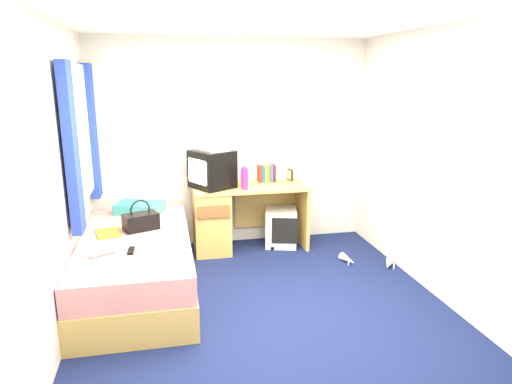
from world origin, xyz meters
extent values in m
plane|color=#0C1438|center=(0.00, 0.00, 0.00)|extent=(3.40, 3.40, 0.00)
plane|color=white|center=(0.00, 0.00, 2.40)|extent=(3.40, 3.40, 0.00)
plane|color=silver|center=(0.00, 1.70, 1.20)|extent=(3.20, 0.00, 3.20)
plane|color=silver|center=(0.00, -1.70, 1.20)|extent=(3.20, 0.00, 3.20)
plane|color=silver|center=(-1.60, 0.00, 1.20)|extent=(0.00, 3.40, 3.40)
plane|color=silver|center=(1.60, 0.00, 1.20)|extent=(0.00, 3.40, 3.40)
cube|color=tan|center=(-1.10, 0.54, 0.15)|extent=(1.00, 2.00, 0.30)
cube|color=brown|center=(-0.60, 0.14, 0.16)|extent=(0.02, 0.70, 0.18)
cube|color=white|center=(-1.10, 0.54, 0.42)|extent=(0.98, 1.98, 0.24)
cube|color=#1A59AA|center=(-1.08, 1.32, 0.59)|extent=(0.57, 0.46, 0.11)
cube|color=tan|center=(0.15, 1.42, 0.73)|extent=(1.30, 0.55, 0.03)
cube|color=tan|center=(-0.30, 1.42, 0.36)|extent=(0.40, 0.52, 0.72)
cube|color=tan|center=(0.78, 1.42, 0.36)|extent=(0.04, 0.52, 0.72)
cube|color=tan|center=(0.40, 1.67, 0.45)|extent=(0.78, 0.03, 0.55)
cube|color=silver|center=(0.53, 1.43, 0.22)|extent=(0.44, 0.44, 0.45)
cube|color=black|center=(-0.28, 1.44, 0.96)|extent=(0.55, 0.56, 0.42)
cube|color=#F0ED97|center=(-0.45, 1.34, 0.96)|extent=(0.18, 0.28, 0.26)
cube|color=silver|center=(-0.28, 1.44, 1.21)|extent=(0.41, 0.45, 0.07)
cube|color=maroon|center=(0.30, 1.60, 0.85)|extent=(0.03, 0.13, 0.20)
cube|color=navy|center=(0.33, 1.60, 0.85)|extent=(0.03, 0.13, 0.20)
cube|color=gold|center=(0.37, 1.60, 0.85)|extent=(0.03, 0.13, 0.20)
cube|color=#337F33|center=(0.40, 1.60, 0.85)|extent=(0.03, 0.13, 0.20)
cube|color=#7F337F|center=(0.44, 1.60, 0.85)|extent=(0.03, 0.13, 0.20)
cube|color=#262626|center=(0.47, 1.60, 0.85)|extent=(0.03, 0.13, 0.20)
cube|color=black|center=(0.68, 1.60, 0.82)|extent=(0.05, 0.12, 0.14)
cylinder|color=#E62076|center=(0.06, 1.27, 0.87)|extent=(0.09, 0.09, 0.24)
cylinder|color=silver|center=(0.07, 1.43, 0.84)|extent=(0.06, 0.06, 0.17)
cube|color=black|center=(-1.05, 0.74, 0.62)|extent=(0.36, 0.29, 0.16)
torus|color=black|center=(-1.05, 0.74, 0.74)|extent=(0.19, 0.09, 0.20)
cube|color=silver|center=(-0.81, 0.19, 0.59)|extent=(0.35, 0.31, 0.11)
cube|color=yellow|center=(-1.35, 0.67, 0.55)|extent=(0.26, 0.32, 0.01)
cylinder|color=silver|center=(-1.34, 0.14, 0.58)|extent=(0.21, 0.17, 0.07)
cube|color=#FF9738|center=(-0.97, 0.00, 0.55)|extent=(0.21, 0.19, 0.01)
cube|color=black|center=(-1.11, 0.17, 0.55)|extent=(0.06, 0.16, 0.02)
cube|color=silver|center=(-1.58, 0.90, 1.45)|extent=(0.02, 0.90, 1.10)
cube|color=white|center=(-1.57, 0.90, 2.04)|extent=(0.06, 1.06, 0.08)
cube|color=white|center=(-1.57, 0.90, 0.86)|extent=(0.06, 1.06, 0.08)
cube|color=navy|center=(-1.53, 0.31, 1.40)|extent=(0.08, 0.24, 1.40)
cube|color=navy|center=(-1.53, 1.49, 1.40)|extent=(0.08, 0.24, 1.40)
cone|color=silver|center=(1.10, 0.75, 0.04)|extent=(0.15, 0.24, 0.09)
cone|color=silver|center=(1.48, 0.55, 0.04)|extent=(0.20, 0.23, 0.09)
camera|label=1|loc=(-0.81, -3.56, 1.98)|focal=32.00mm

